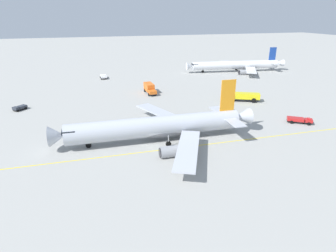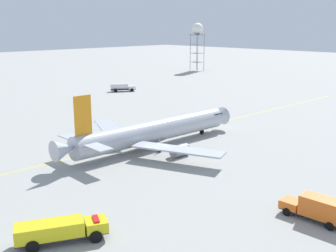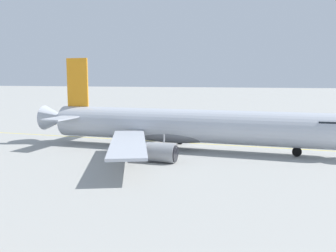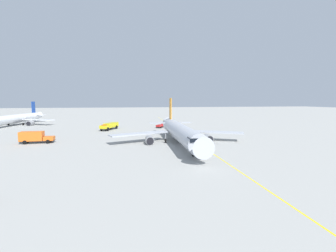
{
  "view_description": "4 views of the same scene",
  "coord_description": "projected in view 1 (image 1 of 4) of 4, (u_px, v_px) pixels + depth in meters",
  "views": [
    {
      "loc": [
        -50.13,
        12.4,
        24.43
      ],
      "look_at": [
        3.44,
        -4.22,
        2.09
      ],
      "focal_mm": 30.09,
      "sensor_mm": 36.0,
      "label": 1
    },
    {
      "loc": [
        58.45,
        -54.05,
        23.15
      ],
      "look_at": [
        2.93,
        1.32,
        3.96
      ],
      "focal_mm": 44.33,
      "sensor_mm": 36.0,
      "label": 2
    },
    {
      "loc": [
        46.93,
        9.48,
        9.21
      ],
      "look_at": [
        -0.32,
        -3.88,
        2.72
      ],
      "focal_mm": 39.29,
      "sensor_mm": 36.0,
      "label": 3
    },
    {
      "loc": [
        15.36,
        55.77,
        11.26
      ],
      "look_at": [
        4.1,
        -3.83,
        4.37
      ],
      "focal_mm": 24.48,
      "sensor_mm": 36.0,
      "label": 4
    }
  ],
  "objects": [
    {
      "name": "ground_plane",
      "position": [
        153.0,
        144.0,
        56.94
      ],
      "size": [
        600.0,
        600.0,
        0.0
      ],
      "primitive_type": "plane",
      "color": "#9E9E99"
    },
    {
      "name": "airliner_main",
      "position": [
        158.0,
        127.0,
        57.59
      ],
      "size": [
        36.64,
        41.92,
        11.9
      ],
      "rotation": [
        0.0,
        0.0,
        1.53
      ],
      "color": "#B2B7C1",
      "rests_on": "ground_plane"
    },
    {
      "name": "airliner_secondary",
      "position": [
        236.0,
        65.0,
        127.57
      ],
      "size": [
        33.82,
        46.06,
        10.67
      ],
      "rotation": [
        0.0,
        0.0,
        1.43
      ],
      "color": "white",
      "rests_on": "ground_plane"
    },
    {
      "name": "catering_truck_truck",
      "position": [
        150.0,
        88.0,
        93.02
      ],
      "size": [
        8.18,
        2.83,
        3.1
      ],
      "rotation": [
        0.0,
        0.0,
        3.16
      ],
      "color": "#232326",
      "rests_on": "ground_plane"
    },
    {
      "name": "pushback_tug_truck",
      "position": [
        103.0,
        76.0,
        114.6
      ],
      "size": [
        5.07,
        2.61,
        1.3
      ],
      "rotation": [
        0.0,
        0.0,
        3.16
      ],
      "color": "#232326",
      "rests_on": "ground_plane"
    },
    {
      "name": "ops_pickup_truck",
      "position": [
        299.0,
        120.0,
        67.51
      ],
      "size": [
        4.74,
        5.72,
        1.41
      ],
      "rotation": [
        0.0,
        0.0,
        4.11
      ],
      "color": "#232326",
      "rests_on": "ground_plane"
    },
    {
      "name": "fire_tender_truck",
      "position": [
        243.0,
        96.0,
        84.34
      ],
      "size": [
        6.68,
        9.97,
        2.5
      ],
      "rotation": [
        0.0,
        0.0,
        1.12
      ],
      "color": "#232326",
      "rests_on": "ground_plane"
    },
    {
      "name": "baggage_truck_truck",
      "position": [
        20.0,
        108.0,
        76.68
      ],
      "size": [
        3.69,
        3.65,
        1.22
      ],
      "rotation": [
        0.0,
        0.0,
        2.37
      ],
      "color": "#232326",
      "rests_on": "ground_plane"
    },
    {
      "name": "taxiway_centreline",
      "position": [
        188.0,
        147.0,
        55.75
      ],
      "size": [
        6.1,
        174.03,
        0.01
      ],
      "rotation": [
        0.0,
        0.0,
        1.54
      ],
      "color": "yellow",
      "rests_on": "ground_plane"
    }
  ]
}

